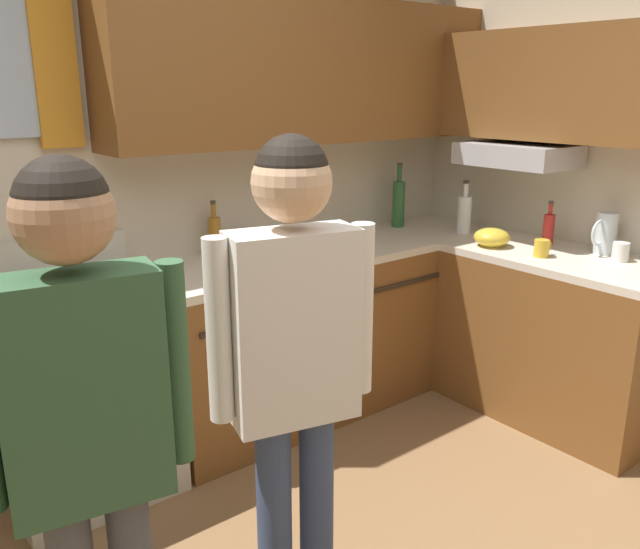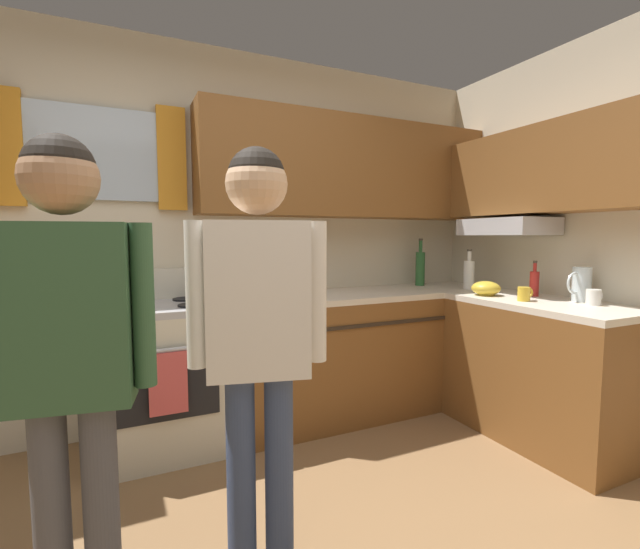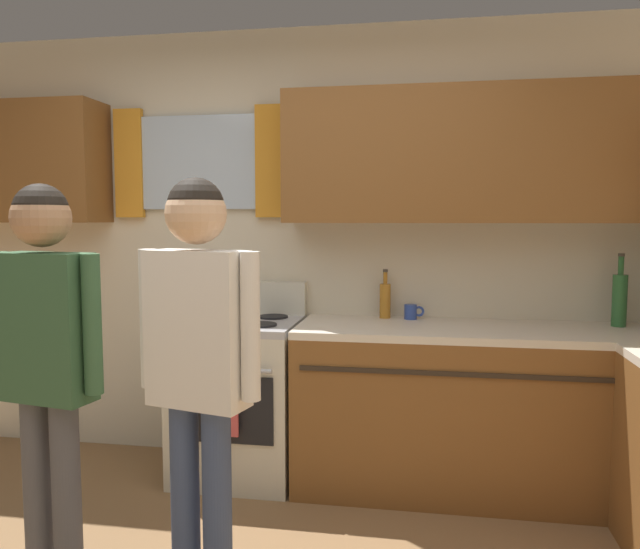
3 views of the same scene
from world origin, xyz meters
The scene contains 14 objects.
back_wall_unit centered at (0.07, 1.82, 1.51)m, with size 4.60×0.42×2.60m.
kitchen_counter_run centered at (1.48, 1.24, 0.45)m, with size 2.19×1.77×0.90m.
stove_oven centered at (-0.25, 1.54, 0.47)m, with size 0.68×0.67×1.10m.
bottle_wine_green centered at (1.83, 1.70, 1.05)m, with size 0.08×0.08×0.39m.
bottle_oil_amber centered at (0.57, 1.77, 1.01)m, with size 0.06×0.06×0.29m.
bottle_milk_white centered at (2.00, 1.33, 1.02)m, with size 0.08×0.08×0.31m.
bottle_sauce_red centered at (2.12, 0.84, 0.99)m, with size 0.06×0.06×0.25m.
mug_mustard_yellow centered at (1.87, 0.71, 0.95)m, with size 0.12×0.08×0.09m.
mug_cobalt_blue centered at (0.72, 1.76, 0.94)m, with size 0.11×0.07×0.08m.
mug_ceramic_white centered at (2.11, 0.41, 0.95)m, with size 0.13×0.08×0.09m.
water_pitcher centered at (2.18, 0.54, 1.01)m, with size 0.19×0.11×0.22m.
mixing_bowl centered at (1.86, 1.01, 0.95)m, with size 0.19×0.19×0.10m.
adult_left centered at (-0.61, 0.28, 1.01)m, with size 0.49×0.22×1.61m.
adult_in_plaid centered at (-0.01, 0.29, 1.02)m, with size 0.49×0.24×1.62m.
Camera 1 is at (-1.02, -1.10, 1.74)m, focal length 36.25 mm.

